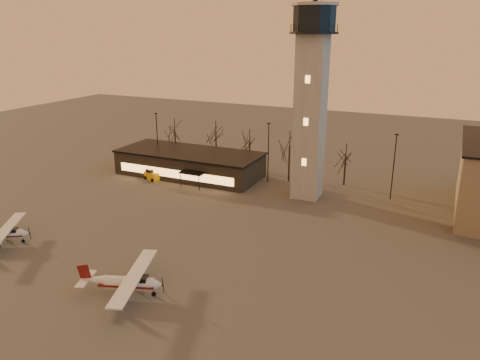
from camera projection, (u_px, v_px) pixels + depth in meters
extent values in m
plane|color=#3C3A37|center=(217.00, 290.00, 46.50)|extent=(220.00, 220.00, 0.00)
cube|color=gray|center=(310.00, 119.00, 68.68)|extent=(4.00, 4.00, 24.00)
cylinder|color=black|center=(314.00, 33.00, 64.93)|extent=(6.80, 6.80, 0.30)
cylinder|color=black|center=(315.00, 19.00, 64.36)|extent=(6.00, 6.00, 3.40)
cylinder|color=gray|center=(315.00, 4.00, 63.77)|extent=(6.60, 6.60, 0.40)
cube|color=black|center=(190.00, 164.00, 82.29)|extent=(25.00, 10.00, 4.00)
cube|color=black|center=(189.00, 152.00, 81.62)|extent=(25.40, 10.40, 0.30)
cube|color=#F3A555|center=(175.00, 174.00, 78.08)|extent=(22.00, 0.08, 1.40)
cube|color=black|center=(192.00, 173.00, 75.33)|extent=(4.00, 2.00, 0.20)
cylinder|color=black|center=(157.00, 141.00, 86.28)|extent=(0.16, 0.16, 10.00)
cube|color=black|center=(156.00, 114.00, 84.72)|extent=(0.50, 0.25, 0.18)
cylinder|color=black|center=(268.00, 153.00, 77.50)|extent=(0.16, 0.16, 10.00)
cube|color=black|center=(269.00, 123.00, 75.94)|extent=(0.50, 0.25, 0.18)
cylinder|color=black|center=(393.00, 168.00, 69.51)|extent=(0.16, 0.16, 10.00)
cube|color=black|center=(397.00, 135.00, 67.95)|extent=(0.50, 0.25, 0.18)
cylinder|color=black|center=(175.00, 145.00, 92.12)|extent=(0.28, 0.28, 5.74)
cylinder|color=black|center=(250.00, 155.00, 85.81)|extent=(0.28, 0.28, 5.25)
cylinder|color=black|center=(289.00, 164.00, 78.62)|extent=(0.28, 0.28, 6.16)
cylinder|color=black|center=(345.00, 170.00, 76.93)|extent=(0.28, 0.28, 4.97)
cylinder|color=black|center=(216.00, 147.00, 90.67)|extent=(0.28, 0.28, 5.60)
cylinder|color=silver|center=(130.00, 283.00, 45.21)|extent=(4.84, 2.77, 1.32)
cone|color=silver|center=(157.00, 285.00, 44.94)|extent=(1.27, 1.49, 1.26)
cone|color=silver|center=(95.00, 280.00, 45.49)|extent=(2.66, 1.85, 1.12)
cube|color=black|center=(139.00, 280.00, 44.97)|extent=(1.79, 1.50, 0.71)
cube|color=#5E100D|center=(128.00, 284.00, 45.24)|extent=(5.62, 3.07, 0.22)
cube|color=silver|center=(134.00, 276.00, 44.91)|extent=(5.08, 11.04, 0.14)
cube|color=silver|center=(86.00, 279.00, 45.55)|extent=(1.95, 3.46, 0.08)
cube|color=#5E100D|center=(84.00, 272.00, 45.34)|extent=(1.36, 0.54, 1.72)
cylinder|color=silver|center=(3.00, 235.00, 56.11)|extent=(4.28, 3.26, 1.21)
cone|color=silver|center=(25.00, 234.00, 56.39)|extent=(1.32, 1.42, 1.15)
cube|color=black|center=(11.00, 231.00, 56.08)|extent=(1.70, 1.56, 0.65)
cube|color=#5E160D|center=(2.00, 235.00, 56.10)|extent=(4.93, 3.68, 0.20)
cube|color=silver|center=(7.00, 229.00, 55.94)|extent=(6.53, 9.45, 0.13)
cube|color=#ECB00D|center=(153.00, 176.00, 80.18)|extent=(3.18, 2.34, 1.33)
cube|color=black|center=(151.00, 171.00, 80.19)|extent=(1.68, 1.68, 0.76)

